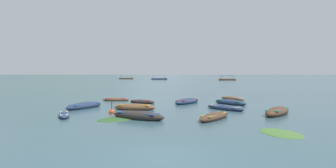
{
  "coord_description": "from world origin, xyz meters",
  "views": [
    {
      "loc": [
        0.47,
        -9.78,
        3.21
      ],
      "look_at": [
        -1.32,
        42.37,
        1.19
      ],
      "focal_mm": 28.06,
      "sensor_mm": 36.0,
      "label": 1
    }
  ],
  "objects_px": {
    "rowboat_1": "(277,112)",
    "rowboat_9": "(225,108)",
    "rowboat_7": "(214,117)",
    "rowboat_10": "(138,116)",
    "rowboat_3": "(187,101)",
    "ferry_0": "(227,79)",
    "rowboat_6": "(64,115)",
    "rowboat_11": "(84,106)",
    "rowboat_4": "(230,102)",
    "rowboat_8": "(232,99)",
    "rowboat_0": "(142,102)",
    "rowboat_5": "(116,100)",
    "rowboat_2": "(135,107)",
    "ferry_1": "(159,79)",
    "ferry_2": "(126,78)",
    "mooring_buoy": "(112,112)"
  },
  "relations": [
    {
      "from": "rowboat_4",
      "to": "ferry_2",
      "type": "height_order",
      "value": "ferry_2"
    },
    {
      "from": "rowboat_0",
      "to": "rowboat_6",
      "type": "xyz_separation_m",
      "value": [
        -4.68,
        -9.2,
        -0.02
      ]
    },
    {
      "from": "rowboat_6",
      "to": "ferry_1",
      "type": "relative_size",
      "value": 0.34
    },
    {
      "from": "rowboat_8",
      "to": "ferry_2",
      "type": "distance_m",
      "value": 131.17
    },
    {
      "from": "rowboat_0",
      "to": "rowboat_6",
      "type": "bearing_deg",
      "value": -116.98
    },
    {
      "from": "rowboat_7",
      "to": "ferry_1",
      "type": "bearing_deg",
      "value": 95.67
    },
    {
      "from": "ferry_1",
      "to": "rowboat_3",
      "type": "bearing_deg",
      "value": -84.59
    },
    {
      "from": "rowboat_5",
      "to": "rowboat_11",
      "type": "xyz_separation_m",
      "value": [
        -1.36,
        -6.86,
        0.08
      ]
    },
    {
      "from": "ferry_0",
      "to": "rowboat_6",
      "type": "bearing_deg",
      "value": -106.72
    },
    {
      "from": "rowboat_6",
      "to": "rowboat_10",
      "type": "bearing_deg",
      "value": -8.21
    },
    {
      "from": "rowboat_9",
      "to": "mooring_buoy",
      "type": "xyz_separation_m",
      "value": [
        -9.62,
        -2.55,
        -0.05
      ]
    },
    {
      "from": "rowboat_0",
      "to": "rowboat_11",
      "type": "relative_size",
      "value": 0.75
    },
    {
      "from": "rowboat_1",
      "to": "rowboat_6",
      "type": "bearing_deg",
      "value": -174.72
    },
    {
      "from": "rowboat_3",
      "to": "ferry_0",
      "type": "relative_size",
      "value": 0.53
    },
    {
      "from": "rowboat_5",
      "to": "rowboat_6",
      "type": "relative_size",
      "value": 1.07
    },
    {
      "from": "rowboat_7",
      "to": "rowboat_10",
      "type": "bearing_deg",
      "value": -179.59
    },
    {
      "from": "rowboat_2",
      "to": "ferry_0",
      "type": "relative_size",
      "value": 0.48
    },
    {
      "from": "rowboat_2",
      "to": "rowboat_6",
      "type": "height_order",
      "value": "rowboat_2"
    },
    {
      "from": "rowboat_3",
      "to": "rowboat_11",
      "type": "relative_size",
      "value": 1.0
    },
    {
      "from": "rowboat_10",
      "to": "rowboat_1",
      "type": "bearing_deg",
      "value": 12.36
    },
    {
      "from": "rowboat_7",
      "to": "ferry_1",
      "type": "distance_m",
      "value": 127.85
    },
    {
      "from": "rowboat_2",
      "to": "rowboat_6",
      "type": "distance_m",
      "value": 6.16
    },
    {
      "from": "rowboat_1",
      "to": "rowboat_10",
      "type": "relative_size",
      "value": 0.97
    },
    {
      "from": "rowboat_11",
      "to": "ferry_1",
      "type": "xyz_separation_m",
      "value": [
        -1.31,
        121.6,
        0.23
      ]
    },
    {
      "from": "rowboat_1",
      "to": "rowboat_6",
      "type": "relative_size",
      "value": 1.36
    },
    {
      "from": "rowboat_0",
      "to": "rowboat_1",
      "type": "distance_m",
      "value": 14.04
    },
    {
      "from": "rowboat_10",
      "to": "rowboat_3",
      "type": "bearing_deg",
      "value": 68.8
    },
    {
      "from": "ferry_2",
      "to": "rowboat_9",
      "type": "bearing_deg",
      "value": -75.34
    },
    {
      "from": "rowboat_6",
      "to": "rowboat_10",
      "type": "height_order",
      "value": "rowboat_10"
    },
    {
      "from": "rowboat_6",
      "to": "rowboat_11",
      "type": "relative_size",
      "value": 0.71
    },
    {
      "from": "rowboat_10",
      "to": "rowboat_6",
      "type": "bearing_deg",
      "value": 171.79
    },
    {
      "from": "rowboat_4",
      "to": "rowboat_8",
      "type": "distance_m",
      "value": 4.69
    },
    {
      "from": "rowboat_2",
      "to": "rowboat_5",
      "type": "distance_m",
      "value": 8.48
    },
    {
      "from": "rowboat_1",
      "to": "rowboat_9",
      "type": "bearing_deg",
      "value": 142.62
    },
    {
      "from": "rowboat_7",
      "to": "rowboat_2",
      "type": "bearing_deg",
      "value": 143.59
    },
    {
      "from": "rowboat_3",
      "to": "rowboat_10",
      "type": "relative_size",
      "value": 1.0
    },
    {
      "from": "rowboat_2",
      "to": "ferry_1",
      "type": "distance_m",
      "value": 122.62
    },
    {
      "from": "rowboat_6",
      "to": "rowboat_7",
      "type": "relative_size",
      "value": 0.81
    },
    {
      "from": "rowboat_6",
      "to": "ferry_1",
      "type": "distance_m",
      "value": 126.44
    },
    {
      "from": "rowboat_4",
      "to": "ferry_0",
      "type": "height_order",
      "value": "ferry_0"
    },
    {
      "from": "rowboat_4",
      "to": "rowboat_8",
      "type": "xyz_separation_m",
      "value": [
        1.17,
        4.54,
        -0.03
      ]
    },
    {
      "from": "rowboat_9",
      "to": "rowboat_7",
      "type": "bearing_deg",
      "value": -108.25
    },
    {
      "from": "rowboat_11",
      "to": "ferry_2",
      "type": "xyz_separation_m",
      "value": [
        -22.19,
        133.91,
        0.23
      ]
    },
    {
      "from": "rowboat_5",
      "to": "rowboat_1",
      "type": "bearing_deg",
      "value": -33.75
    },
    {
      "from": "rowboat_5",
      "to": "rowboat_6",
      "type": "bearing_deg",
      "value": -95.85
    },
    {
      "from": "rowboat_10",
      "to": "ferry_1",
      "type": "distance_m",
      "value": 127.47
    },
    {
      "from": "rowboat_4",
      "to": "ferry_2",
      "type": "relative_size",
      "value": 0.45
    },
    {
      "from": "rowboat_4",
      "to": "rowboat_7",
      "type": "bearing_deg",
      "value": -107.84
    },
    {
      "from": "rowboat_9",
      "to": "rowboat_10",
      "type": "bearing_deg",
      "value": -144.27
    },
    {
      "from": "rowboat_11",
      "to": "rowboat_10",
      "type": "bearing_deg",
      "value": -43.85
    }
  ]
}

